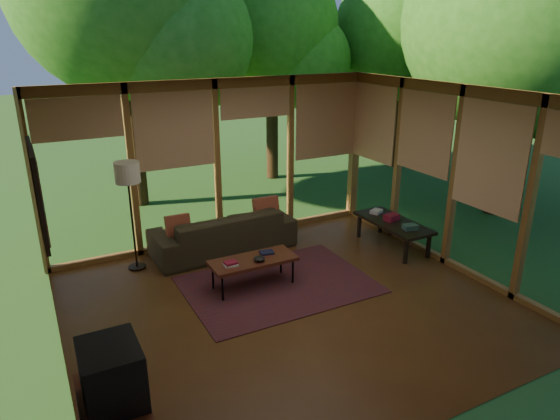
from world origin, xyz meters
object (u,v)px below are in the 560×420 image
sofa (223,232)px  side_console (393,224)px  floor_lamp (128,179)px  coffee_table (253,261)px  television (112,374)px

sofa → side_console: 2.78m
floor_lamp → coffee_table: floor_lamp is taller
television → sofa: bearing=56.9°
sofa → television: bearing=54.6°
coffee_table → side_console: 2.62m
coffee_table → side_console: side_console is taller
sofa → coffee_table: (-0.09, -1.34, 0.06)m
floor_lamp → side_console: size_ratio=1.18×
sofa → coffee_table: 1.34m
television → coffee_table: 3.19m
floor_lamp → television: bearing=-104.3°
television → floor_lamp: 3.74m
sofa → floor_lamp: 1.77m
side_console → television: bearing=-153.6°
sofa → coffee_table: sofa is taller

